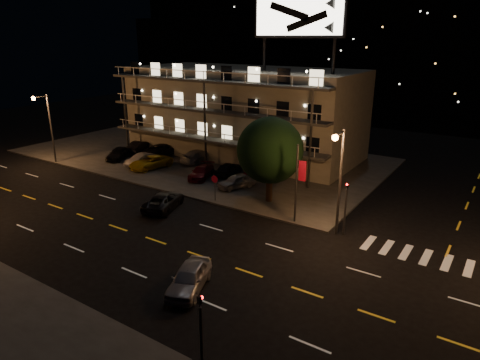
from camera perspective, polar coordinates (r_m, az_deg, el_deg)
The scene contains 23 objects.
ground at distance 30.68m, azimuth -8.45°, elevation -8.94°, with size 140.00×140.00×0.00m, color black.
curb_nw at distance 53.42m, azimuth -5.51°, elevation 3.31°, with size 44.00×24.00×0.15m, color #353432.
motel at distance 53.03m, azimuth 0.44°, elevation 9.11°, with size 28.00×13.80×18.10m.
hill_backdrop at distance 92.12m, azimuth 18.77°, elevation 16.08°, with size 120.00×25.00×24.00m.
streetlight_nw at distance 53.35m, azimuth -24.30°, elevation 7.12°, with size 0.44×1.92×8.00m.
streetlight_nc at distance 31.04m, azimuth 13.06°, elevation 1.02°, with size 0.44×1.92×8.00m.
signal_nw at distance 32.16m, azimuth 13.94°, elevation -2.94°, with size 0.20×0.27×4.60m.
signal_sw at distance 18.85m, azimuth -5.24°, elevation -19.11°, with size 0.20×0.27×4.60m.
banner_north at distance 33.17m, azimuth 7.65°, elevation -0.30°, with size 0.83×0.16×6.40m.
stop_sign at distance 37.84m, azimuth -3.39°, elevation -0.51°, with size 0.91×0.11×2.61m.
tree at distance 36.96m, azimuth 3.96°, elevation 3.73°, with size 5.98×5.75×7.52m.
lot_car_0 at distance 53.01m, azimuth -15.93°, elevation 3.42°, with size 1.66×4.14×1.41m, color black.
lot_car_1 at distance 49.90m, azimuth -13.07°, elevation 2.67°, with size 1.37×3.92×1.29m, color #97969C.
lot_car_2 at distance 48.46m, azimuth -11.82°, elevation 2.33°, with size 2.26×4.91×1.36m, color gold.
lot_car_3 at distance 44.40m, azimuth -5.16°, elevation 1.08°, with size 1.74×4.29×1.25m, color #5C0D14.
lot_car_4 at distance 41.32m, azimuth -0.47°, elevation -0.14°, with size 1.55×3.84×1.31m, color #97969C.
lot_car_5 at distance 55.84m, azimuth -13.12°, elevation 4.41°, with size 1.49×4.28×1.41m, color black.
lot_car_6 at distance 53.61m, azimuth -10.10°, elevation 4.04°, with size 2.39×5.17×1.44m, color black.
lot_car_7 at distance 50.06m, azimuth -5.46°, elevation 3.22°, with size 2.04×5.03×1.46m, color #97969C.
lot_car_8 at distance 45.14m, azimuth -1.52°, elevation 1.52°, with size 1.60×3.98×1.36m, color black.
lot_car_9 at distance 44.63m, azimuth 3.04°, elevation 1.33°, with size 1.49×4.28×1.41m, color #5C0D14.
road_car_east at distance 25.68m, azimuth -6.79°, elevation -12.82°, with size 1.75×4.35×1.48m, color #97969C.
road_car_west at distance 37.28m, azimuth -10.14°, elevation -2.76°, with size 2.26×4.91×1.37m, color black.
Camera 1 is at (18.53, -19.99, 14.07)m, focal length 32.00 mm.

